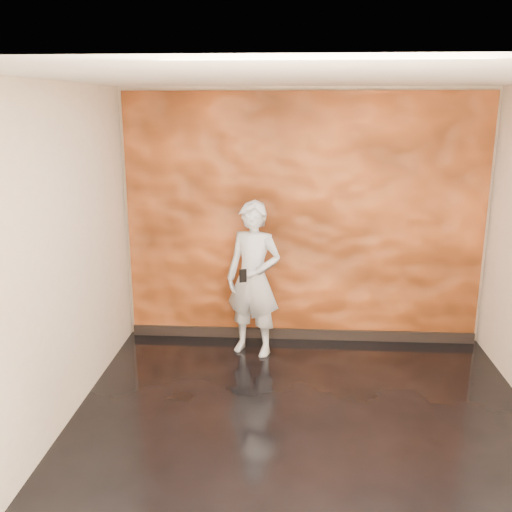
# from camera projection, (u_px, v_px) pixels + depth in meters

# --- Properties ---
(room) EXTENTS (4.02, 4.02, 2.81)m
(room) POSITION_uv_depth(u_px,v_px,m) (307.00, 269.00, 4.36)
(room) COLOR black
(room) RESTS_ON ground
(feature_wall) EXTENTS (3.90, 0.06, 2.75)m
(feature_wall) POSITION_uv_depth(u_px,v_px,m) (303.00, 221.00, 6.25)
(feature_wall) COLOR orange
(feature_wall) RESTS_ON ground
(baseboard) EXTENTS (3.90, 0.04, 0.12)m
(baseboard) POSITION_uv_depth(u_px,v_px,m) (301.00, 334.00, 6.56)
(baseboard) COLOR black
(baseboard) RESTS_ON ground
(man) EXTENTS (0.70, 0.58, 1.66)m
(man) POSITION_uv_depth(u_px,v_px,m) (254.00, 279.00, 6.02)
(man) COLOR #A2A7B1
(man) RESTS_ON ground
(phone) EXTENTS (0.07, 0.04, 0.14)m
(phone) POSITION_uv_depth(u_px,v_px,m) (243.00, 276.00, 5.78)
(phone) COLOR black
(phone) RESTS_ON man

